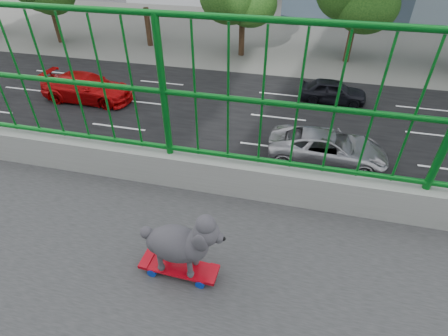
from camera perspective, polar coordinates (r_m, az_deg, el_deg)
name	(u,v)px	position (r m, az deg, el deg)	size (l,w,h in m)	color
road	(271,147)	(16.47, 7.89, 3.55)	(18.00, 90.00, 0.02)	black
railing	(79,306)	(2.14, -23.05, -20.50)	(3.00, 24.00, 1.42)	gray
skateboard	(179,268)	(2.35, -7.51, -16.23)	(0.17, 0.52, 0.07)	red
poodle	(180,242)	(2.14, -7.33, -12.20)	(0.24, 0.55, 0.45)	#2A282D
car_2	(328,148)	(15.63, 16.96, 3.26)	(2.38, 5.15, 1.43)	#96969B
car_3	(87,88)	(22.03, -21.95, 12.36)	(2.19, 5.37, 1.56)	#AE0608
car_4	(333,91)	(21.36, 17.72, 12.20)	(1.55, 3.86, 1.31)	black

